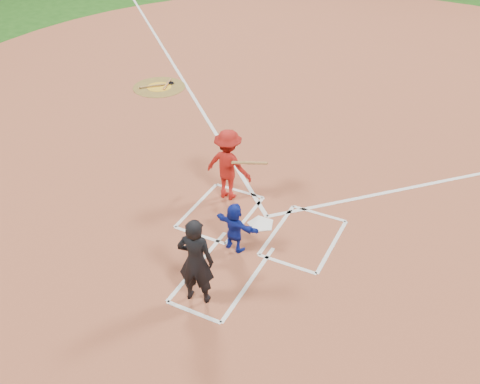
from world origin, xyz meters
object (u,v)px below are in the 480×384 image
at_px(batter_at_plate, 228,165).
at_px(catcher, 235,227).
at_px(home_plate, 261,224).
at_px(on_deck_circle, 159,87).
at_px(umpire, 196,261).

bearing_deg(batter_at_plate, catcher, -58.51).
distance_m(home_plate, on_deck_circle, 7.88).
xyz_separation_m(umpire, batter_at_plate, (-1.00, 3.08, -0.04)).
bearing_deg(batter_at_plate, on_deck_circle, 137.75).
distance_m(catcher, umpire, 1.55).
bearing_deg(home_plate, umpire, 87.56).
xyz_separation_m(home_plate, catcher, (-0.14, -0.95, 0.53)).
height_order(on_deck_circle, catcher, catcher).
height_order(umpire, batter_at_plate, umpire).
bearing_deg(catcher, batter_at_plate, -49.65).
bearing_deg(catcher, umpire, 100.26).
xyz_separation_m(on_deck_circle, umpire, (5.92, -7.55, 0.87)).
bearing_deg(home_plate, on_deck_circle, -40.20).
relative_size(umpire, batter_at_plate, 1.05).
distance_m(umpire, batter_at_plate, 3.24).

